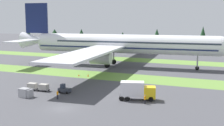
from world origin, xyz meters
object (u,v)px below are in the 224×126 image
ground_crew_loader (57,94)px  uld_container_0 (27,93)px  cargo_dolly_second (32,86)px  taxiway_marker_0 (88,75)px  cargo_dolly_lead (44,87)px  taxiway_marker_2 (143,84)px  airliner (116,44)px  uld_container_1 (25,93)px  taxiway_marker_1 (79,75)px  catering_truck (137,90)px  baggage_tug (64,89)px  ground_crew_marshaller (145,99)px

ground_crew_loader → uld_container_0: size_ratio=0.87×
cargo_dolly_second → taxiway_marker_0: 19.19m
cargo_dolly_lead → taxiway_marker_2: 22.79m
airliner → taxiway_marker_2: size_ratio=124.41×
cargo_dolly_lead → uld_container_1: bearing=-9.0°
cargo_dolly_second → taxiway_marker_1: cargo_dolly_second is taller
airliner → ground_crew_loader: 42.87m
cargo_dolly_lead → uld_container_0: 5.41m
airliner → catering_truck: airliner is taller
taxiway_marker_1 → taxiway_marker_2: bearing=-13.1°
cargo_dolly_second → uld_container_0: size_ratio=1.13×
cargo_dolly_second → catering_truck: (23.79, 1.07, 1.03)m
baggage_tug → uld_container_0: bearing=-45.1°
cargo_dolly_lead → baggage_tug: bearing=90.0°
airliner → taxiway_marker_2: airliner is taller
airliner → ground_crew_loader: bearing=0.2°
uld_container_0 → uld_container_1: uld_container_1 is taller
cargo_dolly_lead → taxiway_marker_2: (18.39, 13.45, -0.57)m
uld_container_1 → cargo_dolly_lead: bearing=83.5°
cargo_dolly_lead → ground_crew_marshaller: size_ratio=1.30×
uld_container_0 → taxiway_marker_2: uld_container_0 is taller
baggage_tug → catering_truck: bearing=90.0°
airliner → catering_truck: (18.91, -36.82, -5.50)m
catering_truck → uld_container_1: (-21.54, -6.55, -1.06)m
uld_container_1 → taxiway_marker_2: (19.03, 19.06, -0.54)m
baggage_tug → ground_crew_marshaller: (18.10, -1.36, 0.13)m
taxiway_marker_1 → taxiway_marker_2: taxiway_marker_2 is taller
uld_container_1 → taxiway_marker_1: (-0.57, 23.63, -0.65)m
catering_truck → uld_container_0: size_ratio=3.66×
airliner → uld_container_0: bearing=-8.4°
taxiway_marker_2 → taxiway_marker_1: bearing=166.9°
taxiway_marker_1 → ground_crew_loader: bearing=-71.5°
ground_crew_marshaller → ground_crew_loader: same height
taxiway_marker_2 → airliner: bearing=124.0°
ground_crew_loader → taxiway_marker_1: 23.64m
baggage_tug → taxiway_marker_0: 18.73m
catering_truck → uld_container_0: 22.01m
airliner → cargo_dolly_lead: size_ratio=37.85×
catering_truck → cargo_dolly_second: bearing=-104.0°
taxiway_marker_1 → ground_crew_marshaller: bearing=-38.2°
taxiway_marker_0 → uld_container_1: bearing=-94.7°
airliner → ground_crew_marshaller: 44.75m
cargo_dolly_second → ground_crew_loader: size_ratio=1.30×
ground_crew_loader → airliner: bearing=-8.9°
baggage_tug → taxiway_marker_2: baggage_tug is taller
ground_crew_marshaller → taxiway_marker_2: size_ratio=2.53×
airliner → ground_crew_marshaller: (21.14, -38.90, -6.51)m
taxiway_marker_0 → airliner: bearing=88.1°
taxiway_marker_2 → cargo_dolly_second: bearing=-147.5°
taxiway_marker_0 → taxiway_marker_2: (17.05, -5.13, 0.03)m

